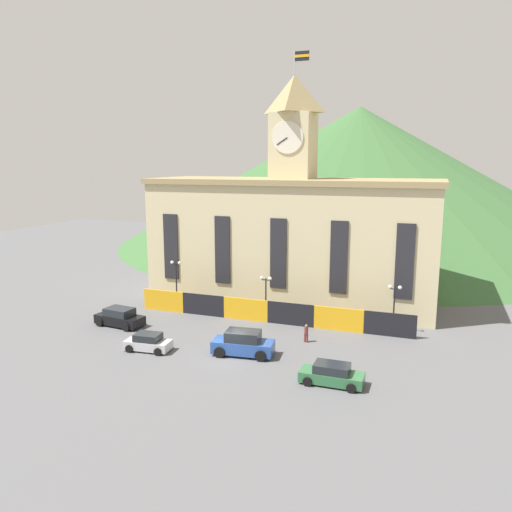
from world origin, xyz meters
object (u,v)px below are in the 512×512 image
object	(u,v)px
street_lamp_right	(394,298)
pedestrian	(306,333)
car_black_suv	(120,318)
street_lamp_center	(266,288)
street_lamp_far_right	(176,275)
car_blue_van	(243,344)
car_silver_hatch	(148,343)
car_green_wagon	(332,375)

from	to	relation	value
street_lamp_right	pedestrian	bearing A→B (deg)	-143.76
street_lamp_right	car_black_suv	world-z (taller)	street_lamp_right
street_lamp_center	street_lamp_right	distance (m)	12.68
street_lamp_far_right	pedestrian	world-z (taller)	street_lamp_far_right
car_black_suv	car_blue_van	bearing A→B (deg)	-5.13
car_silver_hatch	car_green_wagon	xyz separation A→B (m)	(16.10, -1.19, 0.03)
car_blue_van	car_green_wagon	bearing A→B (deg)	-27.06
car_green_wagon	street_lamp_far_right	bearing A→B (deg)	-33.17
street_lamp_far_right	street_lamp_right	world-z (taller)	street_lamp_far_right
street_lamp_center	car_green_wagon	world-z (taller)	street_lamp_center
car_black_suv	car_blue_van	xyz separation A→B (m)	(14.19, -2.90, 0.13)
car_blue_van	car_black_suv	bearing A→B (deg)	161.80
street_lamp_far_right	car_blue_van	bearing A→B (deg)	-40.31
street_lamp_right	pedestrian	world-z (taller)	street_lamp_right
pedestrian	car_black_suv	bearing A→B (deg)	108.93
street_lamp_right	car_silver_hatch	xyz separation A→B (m)	(-19.29, -11.76, -2.71)
street_lamp_right	pedestrian	distance (m)	9.13
street_lamp_right	car_blue_van	size ratio (longest dim) A/B	0.87
car_black_suv	car_blue_van	world-z (taller)	car_blue_van
car_silver_hatch	car_green_wagon	world-z (taller)	car_green_wagon
street_lamp_right	street_lamp_center	bearing A→B (deg)	180.00
car_green_wagon	pedestrian	size ratio (longest dim) A/B	2.80
street_lamp_right	car_black_suv	bearing A→B (deg)	-164.55
car_black_suv	street_lamp_right	bearing A→B (deg)	21.86
car_silver_hatch	car_green_wagon	size ratio (longest dim) A/B	0.88
car_black_suv	street_lamp_far_right	bearing A→B (deg)	77.01
street_lamp_far_right	car_silver_hatch	size ratio (longest dim) A/B	1.33
street_lamp_right	car_blue_van	bearing A→B (deg)	-138.62
car_silver_hatch	car_blue_van	world-z (taller)	car_blue_van
street_lamp_far_right	pedestrian	distance (m)	17.00
street_lamp_right	car_silver_hatch	distance (m)	22.75
car_silver_hatch	car_green_wagon	bearing A→B (deg)	-8.88
car_silver_hatch	pedestrian	distance (m)	13.86
street_lamp_center	car_black_suv	size ratio (longest dim) A/B	0.88
car_silver_hatch	street_lamp_far_right	bearing A→B (deg)	102.81
street_lamp_far_right	car_blue_van	world-z (taller)	street_lamp_far_right
car_green_wagon	street_lamp_center	bearing A→B (deg)	-53.74
car_green_wagon	car_black_suv	distance (m)	23.05
car_green_wagon	car_blue_van	size ratio (longest dim) A/B	0.87
car_green_wagon	car_blue_van	xyz separation A→B (m)	(-8.09, 3.01, 0.25)
car_blue_van	pedestrian	distance (m)	6.33
car_black_suv	pedestrian	xyz separation A→B (m)	(18.39, 1.85, 0.06)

